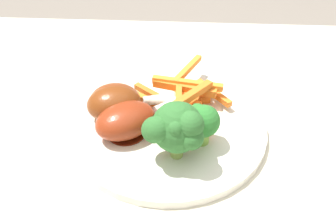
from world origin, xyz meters
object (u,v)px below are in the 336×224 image
Objects in this scene: chicken_drumstick_near at (119,101)px; broccoli_floret_middle at (203,120)px; chicken_drumstick_far at (117,103)px; broccoli_floret_front at (176,128)px; dining_table at (116,205)px; chicken_drumstick_extra at (128,120)px; carrot_fries_pile at (184,99)px; dinner_plate at (168,127)px.

broccoli_floret_middle is at bearing 156.89° from chicken_drumstick_near.
broccoli_floret_front is at bearing 138.06° from chicken_drumstick_far.
chicken_drumstick_extra reaches higher than dining_table.
chicken_drumstick_extra is at bearing -34.17° from broccoli_floret_front.
carrot_fries_pile is 1.33× the size of chicken_drumstick_near.
chicken_drumstick_near reaches higher than dinner_plate.
dining_table is 7.42× the size of carrot_fries_pile.
dinner_plate is at bearing -158.45° from chicken_drumstick_extra.
broccoli_floret_middle is 0.07m from carrot_fries_pile.
chicken_drumstick_extra is (-0.02, 0.04, -0.00)m from chicken_drumstick_near.
broccoli_floret_middle is at bearing -135.28° from broccoli_floret_front.
dining_table is at bearing 51.39° from chicken_drumstick_extra.
dining_table is 15.34× the size of broccoli_floret_front.
chicken_drumstick_near is at bearing -23.11° from broccoli_floret_middle.
dining_table is 0.20m from broccoli_floret_middle.
chicken_drumstick_extra is (-0.02, 0.03, -0.00)m from chicken_drumstick_far.
carrot_fries_pile is 0.09m from chicken_drumstick_near.
chicken_drumstick_near is (0.09, 0.02, 0.00)m from carrot_fries_pile.
broccoli_floret_middle is at bearing 173.32° from chicken_drumstick_extra.
carrot_fries_pile is at bearing -138.47° from dining_table.
broccoli_floret_middle reaches higher than dining_table.
broccoli_floret_front is at bearing 85.73° from carrot_fries_pile.
broccoli_floret_front is 0.48× the size of carrot_fries_pile.
broccoli_floret_middle is 0.10m from chicken_drumstick_extra.
dinner_plate is at bearing -34.92° from broccoli_floret_middle.
broccoli_floret_front is at bearing 135.39° from chicken_drumstick_near.
dinner_plate is 0.05m from carrot_fries_pile.
carrot_fries_pile reaches higher than dining_table.
broccoli_floret_middle is 0.46× the size of chicken_drumstick_extra.
chicken_drumstick_near is at bearing -98.74° from chicken_drumstick_far.
broccoli_floret_front is 0.12m from chicken_drumstick_near.
chicken_drumstick_far is 0.04m from chicken_drumstick_extra.
carrot_fries_pile is at bearing -69.15° from broccoli_floret_middle.
dining_table is at bearing 85.91° from chicken_drumstick_near.
dinner_plate is (-0.07, -0.05, 0.12)m from dining_table.
broccoli_floret_middle is 0.12m from chicken_drumstick_near.
chicken_drumstick_near reaches higher than carrot_fries_pile.
chicken_drumstick_near is at bearing -64.19° from chicken_drumstick_extra.
chicken_drumstick_far is at bearing -58.49° from chicken_drumstick_extra.
chicken_drumstick_far is (0.00, 0.01, 0.00)m from chicken_drumstick_near.
dining_table is 9.30× the size of chicken_drumstick_far.
broccoli_floret_middle is (-0.03, -0.03, -0.01)m from broccoli_floret_front.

